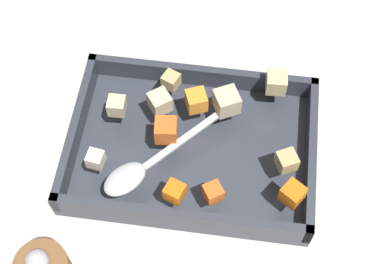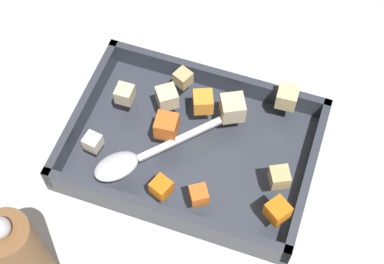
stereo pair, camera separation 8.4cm
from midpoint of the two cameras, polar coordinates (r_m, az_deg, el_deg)
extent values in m
plane|color=beige|center=(0.89, 2.40, -2.95)|extent=(4.00, 4.00, 0.00)
cube|color=#333842|center=(0.89, 2.70, -2.05)|extent=(0.36, 0.26, 0.01)
cube|color=#333842|center=(0.82, 0.16, -8.31)|extent=(0.36, 0.01, 0.04)
cube|color=#333842|center=(0.93, 5.04, 5.00)|extent=(0.36, 0.01, 0.04)
cube|color=#333842|center=(0.90, -7.93, 1.96)|extent=(0.01, 0.26, 0.04)
cube|color=#333842|center=(0.87, 13.98, -4.48)|extent=(0.01, 0.26, 0.04)
cube|color=orange|center=(0.87, 3.60, 2.81)|extent=(0.04, 0.04, 0.03)
cube|color=orange|center=(0.80, -0.01, -5.70)|extent=(0.03, 0.03, 0.02)
cube|color=orange|center=(0.80, 11.39, -7.83)|extent=(0.04, 0.04, 0.03)
cube|color=orange|center=(0.84, 0.34, 0.37)|extent=(0.03, 0.03, 0.03)
cube|color=orange|center=(0.80, 3.70, -6.43)|extent=(0.03, 0.03, 0.02)
cube|color=beige|center=(0.87, 0.31, 3.19)|extent=(0.04, 0.04, 0.03)
cube|color=#E0CC89|center=(0.89, 11.98, 3.15)|extent=(0.03, 0.03, 0.03)
cube|color=tan|center=(0.89, 1.82, 5.08)|extent=(0.03, 0.03, 0.02)
cube|color=tan|center=(0.82, 11.46, -4.61)|extent=(0.04, 0.04, 0.03)
cube|color=beige|center=(0.86, 6.79, 2.14)|extent=(0.05, 0.05, 0.03)
cube|color=beige|center=(0.88, -3.87, 3.50)|extent=(0.03, 0.03, 0.03)
cube|color=silver|center=(0.84, -6.86, -1.22)|extent=(0.03, 0.03, 0.02)
ellipsoid|color=silver|center=(0.82, -4.49, -3.62)|extent=(0.07, 0.08, 0.02)
cube|color=silver|center=(0.85, 2.19, -0.70)|extent=(0.11, 0.12, 0.01)
cylinder|color=brown|center=(0.74, -12.77, -12.54)|extent=(0.06, 0.06, 0.20)
camera|label=1|loc=(0.04, -87.13, 4.88)|focal=54.61mm
camera|label=2|loc=(0.04, 92.87, -4.88)|focal=54.61mm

